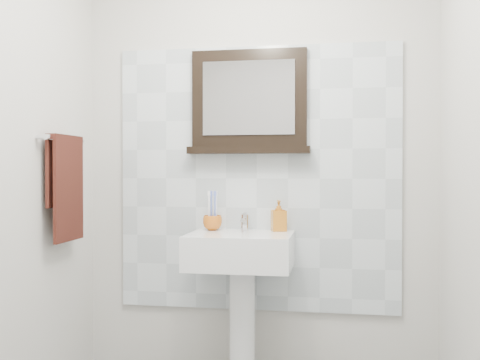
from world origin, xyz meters
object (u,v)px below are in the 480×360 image
Objects in this scene: toothbrush_cup at (213,223)px; framed_mirror at (249,104)px; soap_dispenser at (279,216)px; hand_towel at (66,180)px; pedestal_sink at (241,267)px.

framed_mirror is at bearing 18.61° from toothbrush_cup.
hand_towel reaches higher than soap_dispenser.
pedestal_sink is at bearing -94.96° from framed_mirror.
soap_dispenser is 0.25× the size of framed_mirror.
pedestal_sink is 1.39× the size of framed_mirror.
framed_mirror is (-0.17, 0.05, 0.62)m from soap_dispenser.
framed_mirror reaches higher than pedestal_sink.
pedestal_sink is 1.03m from hand_towel.
toothbrush_cup is at bearing 165.90° from soap_dispenser.
toothbrush_cup is at bearing -161.39° from framed_mirror.
pedestal_sink is 0.91m from framed_mirror.
framed_mirror reaches higher than toothbrush_cup.
framed_mirror is (0.20, 0.07, 0.67)m from toothbrush_cup.
pedestal_sink is at bearing -160.65° from soap_dispenser.
hand_towel is at bearing -155.14° from framed_mirror.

